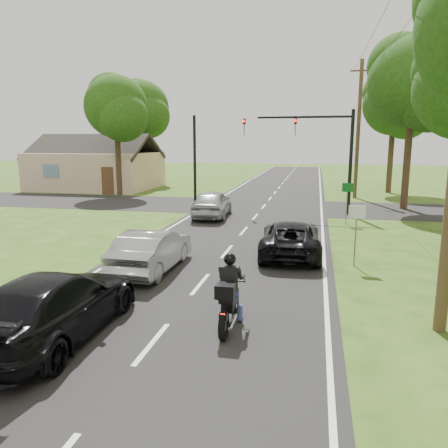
{
  "coord_description": "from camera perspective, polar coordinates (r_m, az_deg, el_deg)",
  "views": [
    {
      "loc": [
        3.31,
        -12.18,
        4.29
      ],
      "look_at": [
        0.1,
        3.0,
        1.3
      ],
      "focal_mm": 35.0,
      "sensor_mm": 36.0,
      "label": 1
    }
  ],
  "objects": [
    {
      "name": "tree_row_e",
      "position": [
        38.54,
        21.79,
        13.93
      ],
      "size": [
        5.28,
        5.12,
        9.61
      ],
      "color": "#332316",
      "rests_on": "ground"
    },
    {
      "name": "utility_pole_far",
      "position": [
        34.31,
        17.14,
        11.76
      ],
      "size": [
        1.6,
        0.28,
        10.0
      ],
      "color": "brown",
      "rests_on": "ground"
    },
    {
      "name": "tree_row_d",
      "position": [
        29.68,
        24.12,
        16.07
      ],
      "size": [
        5.76,
        5.58,
        10.45
      ],
      "color": "#332316",
      "rests_on": "ground"
    },
    {
      "name": "dark_suv",
      "position": [
        16.6,
        8.68,
        -1.84
      ],
      "size": [
        2.37,
        4.77,
        1.3
      ],
      "primitive_type": "imported",
      "rotation": [
        0.0,
        0.0,
        3.19
      ],
      "color": "black",
      "rests_on": "road"
    },
    {
      "name": "tree_left_near",
      "position": [
        35.4,
        -13.66,
        14.24
      ],
      "size": [
        5.12,
        4.96,
        9.22
      ],
      "color": "#332316",
      "rests_on": "ground"
    },
    {
      "name": "silver_suv",
      "position": [
        24.6,
        -1.57,
        2.71
      ],
      "size": [
        2.11,
        4.64,
        1.55
      ],
      "primitive_type": "imported",
      "rotation": [
        0.0,
        0.0,
        3.2
      ],
      "color": "#A1A2A8",
      "rests_on": "road"
    },
    {
      "name": "tree_left_far",
      "position": [
        45.34,
        -10.44,
        14.32
      ],
      "size": [
        5.76,
        5.58,
        10.14
      ],
      "color": "#332316",
      "rests_on": "ground"
    },
    {
      "name": "cross_road",
      "position": [
        28.7,
        5.19,
        2.27
      ],
      "size": [
        60.0,
        7.0,
        0.01
      ],
      "primitive_type": "cube",
      "color": "black",
      "rests_on": "ground"
    },
    {
      "name": "house",
      "position": [
        41.09,
        -16.24,
        6.95
      ],
      "size": [
        10.2,
        8.0,
        4.84
      ],
      "color": "tan",
      "rests_on": "ground"
    },
    {
      "name": "dark_car_behind",
      "position": [
        10.35,
        -21.33,
        -9.86
      ],
      "size": [
        2.14,
        5.12,
        1.48
      ],
      "primitive_type": "imported",
      "rotation": [
        0.0,
        0.0,
        3.16
      ],
      "color": "black",
      "rests_on": "road"
    },
    {
      "name": "sign_green",
      "position": [
        23.37,
        15.8,
        3.88
      ],
      "size": [
        0.55,
        0.07,
        2.12
      ],
      "color": "slate",
      "rests_on": "ground"
    },
    {
      "name": "sign_white",
      "position": [
        15.46,
        16.92,
        0.4
      ],
      "size": [
        0.55,
        0.07,
        2.12
      ],
      "color": "slate",
      "rests_on": "ground"
    },
    {
      "name": "motorcycle_rider",
      "position": [
        10.17,
        0.68,
        -9.72
      ],
      "size": [
        0.59,
        2.08,
        1.79
      ],
      "rotation": [
        0.0,
        0.0,
        0.01
      ],
      "color": "black",
      "rests_on": "ground"
    },
    {
      "name": "ground",
      "position": [
        13.33,
        -3.11,
        -7.88
      ],
      "size": [
        140.0,
        140.0,
        0.0
      ],
      "primitive_type": "plane",
      "color": "#284814",
      "rests_on": "ground"
    },
    {
      "name": "signal_pole_far",
      "position": [
        31.38,
        -3.84,
        8.52
      ],
      "size": [
        0.2,
        0.2,
        6.0
      ],
      "primitive_type": "cylinder",
      "color": "black",
      "rests_on": "ground"
    },
    {
      "name": "road",
      "position": [
        22.83,
        3.4,
        0.07
      ],
      "size": [
        8.0,
        100.0,
        0.01
      ],
      "primitive_type": "cube",
      "color": "black",
      "rests_on": "ground"
    },
    {
      "name": "traffic_signal",
      "position": [
        26.18,
        12.21,
        10.33
      ],
      "size": [
        6.38,
        0.44,
        6.0
      ],
      "color": "black",
      "rests_on": "ground"
    },
    {
      "name": "silver_sedan",
      "position": [
        14.64,
        -9.41,
        -3.38
      ],
      "size": [
        1.5,
        4.26,
        1.4
      ],
      "primitive_type": "imported",
      "rotation": [
        0.0,
        0.0,
        3.14
      ],
      "color": "#A6A7AB",
      "rests_on": "road"
    }
  ]
}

